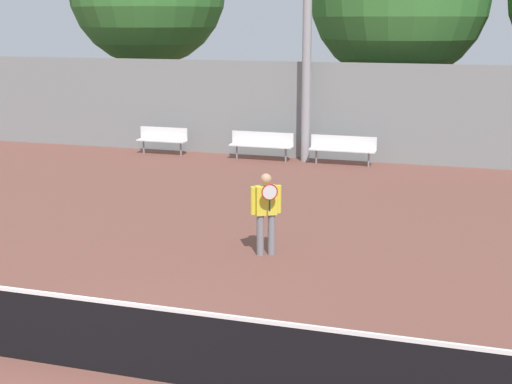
% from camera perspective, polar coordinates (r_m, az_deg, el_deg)
% --- Properties ---
extents(ground_plane, '(100.00, 100.00, 0.00)m').
position_cam_1_polar(ground_plane, '(9.87, -14.45, -13.42)').
color(ground_plane, brown).
extents(tennis_net, '(11.29, 0.09, 1.01)m').
position_cam_1_polar(tennis_net, '(9.65, -14.63, -10.70)').
color(tennis_net, black).
rests_on(tennis_net, ground_plane).
extents(tennis_player, '(0.55, 0.52, 1.60)m').
position_cam_1_polar(tennis_player, '(13.51, 0.81, -1.37)').
color(tennis_player, slate).
rests_on(tennis_player, ground_plane).
extents(bench_courtside_near, '(2.05, 0.40, 0.90)m').
position_cam_1_polar(bench_courtside_near, '(22.22, 6.97, 3.61)').
color(bench_courtside_near, white).
rests_on(bench_courtside_near, ground_plane).
extents(bench_courtside_far, '(1.69, 0.40, 0.90)m').
position_cam_1_polar(bench_courtside_far, '(24.02, -7.47, 4.34)').
color(bench_courtside_far, white).
rests_on(bench_courtside_far, ground_plane).
extents(bench_adjacent_court, '(2.04, 0.40, 0.90)m').
position_cam_1_polar(bench_adjacent_court, '(22.82, 0.46, 3.98)').
color(bench_adjacent_court, white).
rests_on(bench_adjacent_court, ground_plane).
extents(back_fence, '(28.53, 0.06, 3.10)m').
position_cam_1_polar(back_fence, '(22.98, 4.95, 6.47)').
color(back_fence, gray).
rests_on(back_fence, ground_plane).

